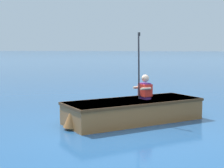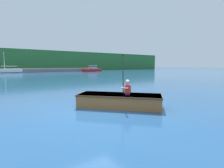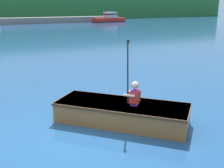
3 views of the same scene
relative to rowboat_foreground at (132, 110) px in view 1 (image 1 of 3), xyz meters
name	(u,v)px [view 1 (image 1 of 3)]	position (x,y,z in m)	size (l,w,h in m)	color
ground_plane	(131,135)	(-1.15, -0.17, -0.28)	(300.00, 300.00, 0.00)	navy
rowboat_foreground	(132,110)	(0.00, 0.00, 0.00)	(2.96, 3.10, 0.49)	#935B2D
person_paddler	(145,87)	(0.23, -0.26, 0.48)	(0.46, 0.46, 1.51)	#592672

